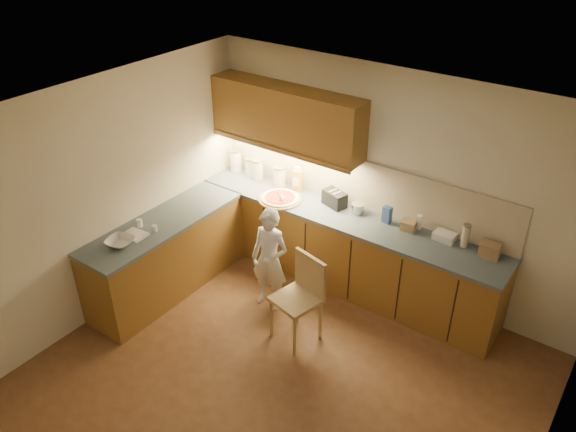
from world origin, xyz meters
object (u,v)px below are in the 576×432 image
object	(u,v)px
wooden_chair	(302,293)
pizza_on_board	(280,199)
oil_jug	(298,180)
toaster	(335,199)
child	(270,260)

from	to	relation	value
wooden_chair	pizza_on_board	bearing A→B (deg)	148.91
pizza_on_board	wooden_chair	size ratio (longest dim) A/B	0.53
wooden_chair	oil_jug	xyz separation A→B (m)	(-0.91, 1.22, 0.51)
pizza_on_board	oil_jug	xyz separation A→B (m)	(0.03, 0.32, 0.12)
toaster	child	bearing A→B (deg)	-85.70
oil_jug	wooden_chair	bearing A→B (deg)	-53.50
child	oil_jug	world-z (taller)	oil_jug
wooden_chair	toaster	world-z (taller)	toaster
child	wooden_chair	distance (m)	0.61
wooden_chair	oil_jug	distance (m)	1.61
oil_jug	child	bearing A→B (deg)	-71.52
toaster	wooden_chair	bearing A→B (deg)	-56.26
pizza_on_board	wooden_chair	distance (m)	1.35
pizza_on_board	toaster	world-z (taller)	pizza_on_board
pizza_on_board	oil_jug	distance (m)	0.35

